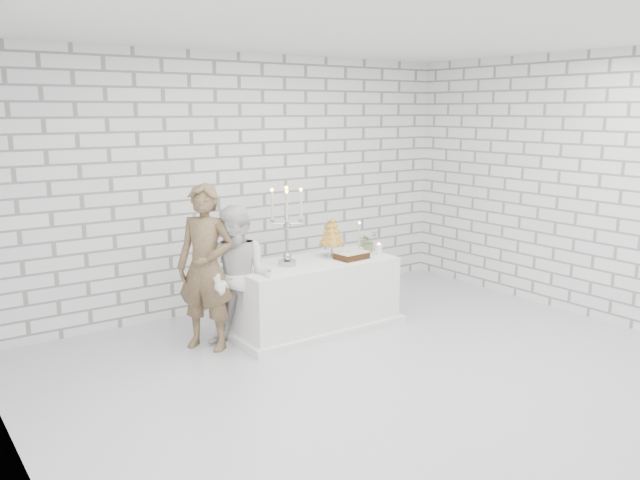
{
  "coord_description": "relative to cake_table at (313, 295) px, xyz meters",
  "views": [
    {
      "loc": [
        -3.65,
        -4.26,
        2.35
      ],
      "look_at": [
        0.06,
        0.96,
        1.05
      ],
      "focal_mm": 36.05,
      "sensor_mm": 36.0,
      "label": 1
    }
  ],
  "objects": [
    {
      "name": "ground",
      "position": [
        -0.18,
        -1.26,
        -0.38
      ],
      "size": [
        6.0,
        5.0,
        0.01
      ],
      "primitive_type": "cube",
      "color": "silver",
      "rests_on": "ground"
    },
    {
      "name": "ceiling",
      "position": [
        -0.18,
        -1.26,
        2.62
      ],
      "size": [
        6.0,
        5.0,
        0.01
      ],
      "primitive_type": "cube",
      "color": "white",
      "rests_on": "ground"
    },
    {
      "name": "wall_back",
      "position": [
        -0.18,
        1.24,
        1.12
      ],
      "size": [
        6.0,
        0.01,
        3.0
      ],
      "primitive_type": "cube",
      "color": "white",
      "rests_on": "ground"
    },
    {
      "name": "wall_left",
      "position": [
        -3.18,
        -1.26,
        1.12
      ],
      "size": [
        0.01,
        5.0,
        3.0
      ],
      "primitive_type": "cube",
      "color": "white",
      "rests_on": "ground"
    },
    {
      "name": "wall_right",
      "position": [
        2.82,
        -1.26,
        1.12
      ],
      "size": [
        0.01,
        5.0,
        3.0
      ],
      "primitive_type": "cube",
      "color": "white",
      "rests_on": "ground"
    },
    {
      "name": "cake_table",
      "position": [
        0.0,
        0.0,
        0.0
      ],
      "size": [
        1.8,
        0.8,
        0.75
      ],
      "primitive_type": "cube",
      "color": "white",
      "rests_on": "ground"
    },
    {
      "name": "groom",
      "position": [
        -1.2,
        0.13,
        0.45
      ],
      "size": [
        0.68,
        0.72,
        1.66
      ],
      "primitive_type": "imported",
      "rotation": [
        0.0,
        0.0,
        -0.92
      ],
      "color": "brown",
      "rests_on": "ground"
    },
    {
      "name": "bride",
      "position": [
        -0.93,
        -0.07,
        0.35
      ],
      "size": [
        0.87,
        0.89,
        1.44
      ],
      "primitive_type": "imported",
      "rotation": [
        0.0,
        0.0,
        -0.88
      ],
      "color": "silver",
      "rests_on": "ground"
    },
    {
      "name": "candelabra",
      "position": [
        -0.32,
        0.02,
        0.79
      ],
      "size": [
        0.41,
        0.41,
        0.84
      ],
      "primitive_type": null,
      "rotation": [
        0.0,
        0.0,
        0.24
      ],
      "color": "#9A9AA4",
      "rests_on": "cake_table"
    },
    {
      "name": "croquembouche",
      "position": [
        0.3,
        0.07,
        0.6
      ],
      "size": [
        0.35,
        0.35,
        0.45
      ],
      "primitive_type": null,
      "rotation": [
        0.0,
        0.0,
        -0.26
      ],
      "color": "#B07C22",
      "rests_on": "cake_table"
    },
    {
      "name": "chocolate_cake",
      "position": [
        0.41,
        -0.14,
        0.42
      ],
      "size": [
        0.35,
        0.27,
        0.08
      ],
      "primitive_type": "cube",
      "rotation": [
        0.0,
        0.0,
        0.08
      ],
      "color": "black",
      "rests_on": "cake_table"
    },
    {
      "name": "pillar_candle",
      "position": [
        0.78,
        -0.17,
        0.44
      ],
      "size": [
        0.09,
        0.09,
        0.12
      ],
      "primitive_type": "cylinder",
      "rotation": [
        0.0,
        0.0,
        -0.18
      ],
      "color": "white",
      "rests_on": "cake_table"
    },
    {
      "name": "extra_taper",
      "position": [
        0.74,
        0.13,
        0.54
      ],
      "size": [
        0.06,
        0.06,
        0.32
      ],
      "primitive_type": "cylinder",
      "rotation": [
        0.0,
        0.0,
        -0.08
      ],
      "color": "beige",
      "rests_on": "cake_table"
    },
    {
      "name": "flowers",
      "position": [
        0.79,
        0.03,
        0.5
      ],
      "size": [
        0.26,
        0.23,
        0.24
      ],
      "primitive_type": "imported",
      "rotation": [
        0.0,
        0.0,
        0.24
      ],
      "color": "#62864A",
      "rests_on": "cake_table"
    }
  ]
}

